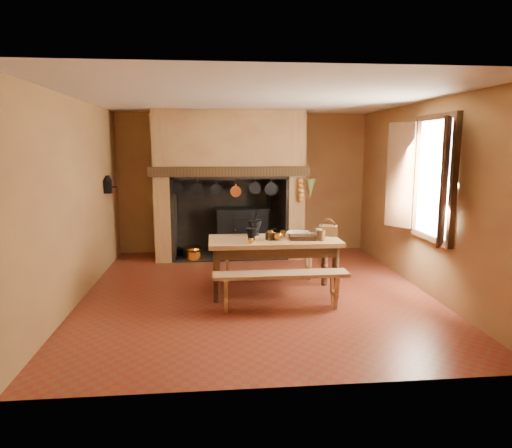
{
  "coord_description": "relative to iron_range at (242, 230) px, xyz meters",
  "views": [
    {
      "loc": [
        -0.63,
        -6.51,
        2.14
      ],
      "look_at": [
        0.03,
        0.3,
        0.97
      ],
      "focal_mm": 32.0,
      "sensor_mm": 36.0,
      "label": 1
    }
  ],
  "objects": [
    {
      "name": "brass_mug_b",
      "position": [
        0.45,
        -2.32,
        0.38
      ],
      "size": [
        0.09,
        0.09,
        0.09
      ],
      "primitive_type": "cylinder",
      "rotation": [
        0.0,
        0.0,
        -0.15
      ],
      "color": "gold",
      "rests_on": "work_table"
    },
    {
      "name": "brass_cup",
      "position": [
        0.33,
        -2.63,
        0.38
      ],
      "size": [
        0.16,
        0.16,
        0.1
      ],
      "primitive_type": "imported",
      "rotation": [
        0.0,
        0.0,
        -0.37
      ],
      "color": "gold",
      "rests_on": "work_table"
    },
    {
      "name": "hearth_pans",
      "position": [
        -1.01,
        -0.23,
        -0.39
      ],
      "size": [
        0.51,
        0.62,
        0.2
      ],
      "color": "gold",
      "rests_on": "floor"
    },
    {
      "name": "wicker_basket",
      "position": [
        1.14,
        -2.37,
        0.42
      ],
      "size": [
        0.31,
        0.26,
        0.26
      ],
      "rotation": [
        0.0,
        0.0,
        -0.3
      ],
      "color": "#513218",
      "rests_on": "work_table"
    },
    {
      "name": "stoneware_crock",
      "position": [
        0.94,
        -2.71,
        0.41
      ],
      "size": [
        0.15,
        0.15,
        0.15
      ],
      "primitive_type": "cylinder",
      "rotation": [
        0.0,
        0.0,
        0.43
      ],
      "color": "#51321E",
      "rests_on": "work_table"
    },
    {
      "name": "mortar_small",
      "position": [
        -0.04,
        -2.59,
        0.43
      ],
      "size": [
        0.17,
        0.17,
        0.29
      ],
      "rotation": [
        0.0,
        0.0,
        -0.27
      ],
      "color": "black",
      "rests_on": "work_table"
    },
    {
      "name": "wall_coffee_mill",
      "position": [
        -2.38,
        -0.9,
        1.03
      ],
      "size": [
        0.23,
        0.16,
        0.31
      ],
      "color": "black",
      "rests_on": "wall_left"
    },
    {
      "name": "iron_range",
      "position": [
        0.0,
        0.0,
        0.0
      ],
      "size": [
        1.12,
        0.55,
        1.6
      ],
      "color": "black",
      "rests_on": "floor"
    },
    {
      "name": "wall_right",
      "position": [
        2.54,
        -2.45,
        0.92
      ],
      "size": [
        0.02,
        5.5,
        2.8
      ],
      "primitive_type": "cube",
      "color": "olive",
      "rests_on": "floor"
    },
    {
      "name": "hanging_pans",
      "position": [
        -0.3,
        -0.64,
        0.88
      ],
      "size": [
        1.92,
        0.29,
        0.27
      ],
      "color": "black",
      "rests_on": "chimney_breast"
    },
    {
      "name": "mortar_large",
      "position": [
        0.04,
        -2.24,
        0.46
      ],
      "size": [
        0.23,
        0.23,
        0.39
      ],
      "rotation": [
        0.0,
        0.0,
        -0.14
      ],
      "color": "black",
      "rests_on": "work_table"
    },
    {
      "name": "mixing_bowl",
      "position": [
        0.66,
        -2.45,
        0.37
      ],
      "size": [
        0.43,
        0.43,
        0.08
      ],
      "primitive_type": "imported",
      "rotation": [
        0.0,
        0.0,
        -0.36
      ],
      "color": "#BEB492",
      "rests_on": "work_table"
    },
    {
      "name": "floor",
      "position": [
        0.04,
        -2.45,
        -0.48
      ],
      "size": [
        5.5,
        5.5,
        0.0
      ],
      "primitive_type": "plane",
      "color": "maroon",
      "rests_on": "ground"
    },
    {
      "name": "bench_front",
      "position": [
        0.29,
        -3.22,
        -0.11
      ],
      "size": [
        1.79,
        0.31,
        0.5
      ],
      "color": "#A37E4B",
      "rests_on": "floor"
    },
    {
      "name": "wall_front",
      "position": [
        0.04,
        -5.2,
        0.92
      ],
      "size": [
        5.0,
        0.02,
        2.8
      ],
      "primitive_type": "cube",
      "color": "olive",
      "rests_on": "floor"
    },
    {
      "name": "herb_bunch",
      "position": [
        1.22,
        -0.66,
        0.9
      ],
      "size": [
        0.2,
        0.2,
        0.35
      ],
      "primitive_type": "cone",
      "rotation": [
        3.14,
        0.0,
        0.0
      ],
      "color": "brown",
      "rests_on": "chimney_breast"
    },
    {
      "name": "coffee_grinder",
      "position": [
        0.23,
        -2.59,
        0.4
      ],
      "size": [
        0.16,
        0.13,
        0.17
      ],
      "rotation": [
        0.0,
        0.0,
        0.17
      ],
      "color": "#391E12",
      "rests_on": "work_table"
    },
    {
      "name": "onion_string",
      "position": [
        1.04,
        -0.66,
        0.85
      ],
      "size": [
        0.12,
        0.1,
        0.46
      ],
      "primitive_type": null,
      "color": "#AB661F",
      "rests_on": "chimney_breast"
    },
    {
      "name": "wall_left",
      "position": [
        -2.46,
        -2.45,
        0.92
      ],
      "size": [
        0.02,
        5.5,
        2.8
      ],
      "primitive_type": "cube",
      "color": "olive",
      "rests_on": "floor"
    },
    {
      "name": "ceiling",
      "position": [
        0.04,
        -2.45,
        2.32
      ],
      "size": [
        5.5,
        5.5,
        0.0
      ],
      "primitive_type": "plane",
      "rotation": [
        3.14,
        0.0,
        0.0
      ],
      "color": "silver",
      "rests_on": "back_wall"
    },
    {
      "name": "back_wall",
      "position": [
        0.04,
        0.3,
        0.92
      ],
      "size": [
        5.0,
        0.02,
        2.8
      ],
      "primitive_type": "cube",
      "color": "olive",
      "rests_on": "floor"
    },
    {
      "name": "brass_mug_a",
      "position": [
        -0.06,
        -2.82,
        0.37
      ],
      "size": [
        0.09,
        0.09,
        0.08
      ],
      "primitive_type": "cylinder",
      "rotation": [
        0.0,
        0.0,
        -0.27
      ],
      "color": "gold",
      "rests_on": "work_table"
    },
    {
      "name": "work_table",
      "position": [
        0.29,
        -2.53,
        0.2
      ],
      "size": [
        1.89,
        0.84,
        0.82
      ],
      "color": "#A37E4B",
      "rests_on": "floor"
    },
    {
      "name": "window",
      "position": [
        2.39,
        -2.85,
        1.22
      ],
      "size": [
        0.39,
        1.75,
        1.76
      ],
      "color": "white",
      "rests_on": "wall_right"
    },
    {
      "name": "wooden_tray",
      "position": [
        0.7,
        -2.61,
        0.37
      ],
      "size": [
        0.4,
        0.3,
        0.06
      ],
      "primitive_type": "cube",
      "rotation": [
        0.0,
        0.0,
        -0.1
      ],
      "color": "#391E12",
      "rests_on": "work_table"
    },
    {
      "name": "glass_jar",
      "position": [
        0.93,
        -2.63,
        0.41
      ],
      "size": [
        0.1,
        0.1,
        0.15
      ],
      "primitive_type": "cylinder",
      "rotation": [
        0.0,
        0.0,
        -0.15
      ],
      "color": "beige",
      "rests_on": "work_table"
    },
    {
      "name": "chimney_breast",
      "position": [
        -0.26,
        -0.14,
        1.33
      ],
      "size": [
        2.95,
        0.96,
        2.8
      ],
      "color": "olive",
      "rests_on": "floor"
    },
    {
      "name": "bench_back",
      "position": [
        0.29,
        -1.87,
        -0.14
      ],
      "size": [
        1.64,
        0.29,
        0.46
      ],
      "color": "#A37E4B",
      "rests_on": "floor"
    }
  ]
}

